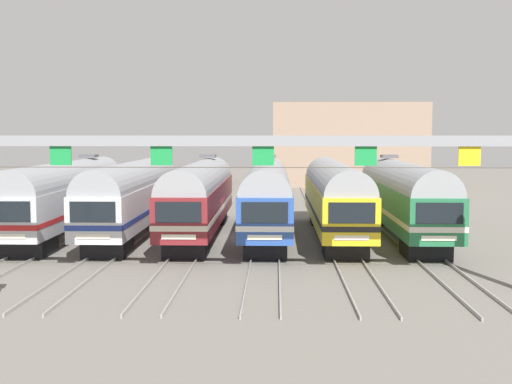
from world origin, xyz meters
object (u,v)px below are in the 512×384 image
at_px(commuter_train_blue, 267,195).
at_px(catenary_gantry, 212,162).
at_px(commuter_train_stainless, 67,194).
at_px(commuter_train_yellow, 335,195).
at_px(commuter_train_maroon, 200,195).
at_px(commuter_train_silver, 133,195).
at_px(commuter_train_green, 403,195).

distance_m(commuter_train_blue, catenary_gantry, 13.92).
xyz_separation_m(commuter_train_stainless, commuter_train_yellow, (16.97, -0.00, -0.00)).
xyz_separation_m(commuter_train_maroon, catenary_gantry, (2.12, -13.50, 2.68)).
bearing_deg(catenary_gantry, commuter_train_silver, 115.25).
bearing_deg(commuter_train_stainless, catenary_gantry, -51.84).
bearing_deg(commuter_train_silver, commuter_train_green, 0.01).
bearing_deg(commuter_train_stainless, commuter_train_silver, -0.06).
xyz_separation_m(commuter_train_maroon, commuter_train_blue, (4.24, 0.00, 0.00)).
bearing_deg(commuter_train_silver, commuter_train_blue, 0.03).
distance_m(commuter_train_stainless, commuter_train_green, 21.21).
xyz_separation_m(commuter_train_blue, commuter_train_yellow, (4.24, -0.00, -0.00)).
height_order(commuter_train_blue, commuter_train_yellow, commuter_train_blue).
xyz_separation_m(commuter_train_green, catenary_gantry, (-10.61, -13.50, 2.68)).
distance_m(commuter_train_maroon, commuter_train_yellow, 8.49).
distance_m(commuter_train_stainless, commuter_train_maroon, 8.49).
distance_m(commuter_train_silver, commuter_train_yellow, 12.73).
distance_m(commuter_train_yellow, commuter_train_green, 4.24).
relative_size(commuter_train_maroon, catenary_gantry, 0.68).
distance_m(commuter_train_maroon, commuter_train_blue, 4.24).
bearing_deg(commuter_train_yellow, commuter_train_maroon, 179.97).
xyz_separation_m(commuter_train_blue, commuter_train_green, (8.49, 0.00, 0.00)).
relative_size(commuter_train_stainless, catenary_gantry, 0.68).
bearing_deg(commuter_train_maroon, commuter_train_green, 0.00).
bearing_deg(commuter_train_blue, catenary_gantry, -98.93).
height_order(commuter_train_yellow, commuter_train_green, commuter_train_green).
distance_m(commuter_train_silver, commuter_train_maroon, 4.24).
relative_size(commuter_train_blue, catenary_gantry, 0.68).
distance_m(commuter_train_silver, commuter_train_green, 16.97).
xyz_separation_m(commuter_train_blue, catenary_gantry, (-2.12, -13.50, 2.68)).
xyz_separation_m(commuter_train_silver, catenary_gantry, (6.36, -13.49, 2.68)).
xyz_separation_m(commuter_train_silver, commuter_train_yellow, (12.73, 0.00, 0.00)).
bearing_deg(commuter_train_yellow, commuter_train_stainless, 179.99).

